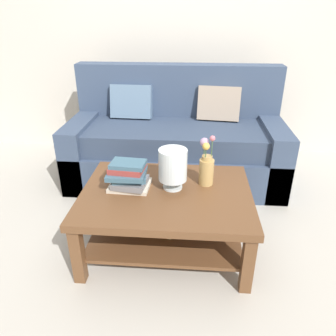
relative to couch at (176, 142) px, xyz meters
name	(u,v)px	position (x,y,z in m)	size (l,w,h in m)	color
ground_plane	(177,224)	(0.06, -0.85, -0.36)	(10.00, 10.00, 0.00)	#B7B2A8
back_wall	(187,28)	(0.06, 0.80, 0.99)	(6.40, 0.12, 2.70)	beige
couch	(176,142)	(0.00, 0.00, 0.00)	(2.01, 0.90, 1.06)	#384760
coffee_table	(166,207)	(-0.01, -1.11, -0.04)	(1.12, 0.85, 0.45)	brown
book_stack_main	(129,176)	(-0.26, -1.07, 0.18)	(0.28, 0.24, 0.19)	beige
glass_hurricane_vase	(173,166)	(0.03, -1.05, 0.25)	(0.19, 0.19, 0.28)	silver
flower_pitcher	(206,166)	(0.26, -0.97, 0.22)	(0.10, 0.11, 0.35)	tan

